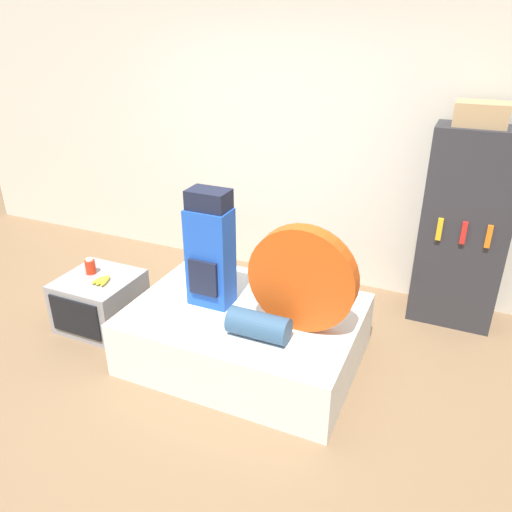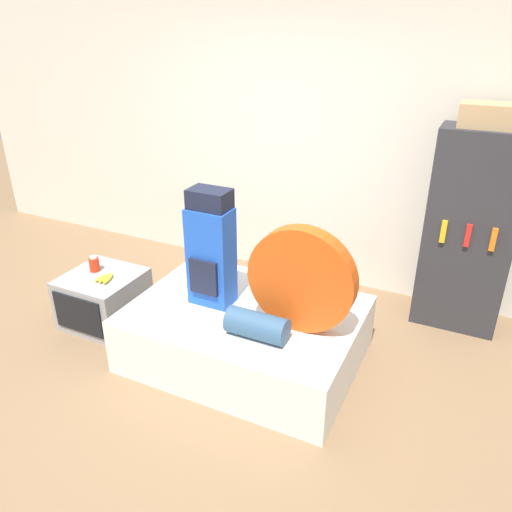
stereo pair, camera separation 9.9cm
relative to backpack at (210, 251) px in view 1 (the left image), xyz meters
The scene contains 11 objects.
ground_plane 1.00m from the backpack, 83.54° to the right, with size 16.00×16.00×0.00m, color #846647.
wall_back 1.60m from the backpack, 87.86° to the left, with size 8.00×0.05×2.60m.
bed 0.70m from the backpack, ahead, with size 1.66×1.21×0.43m.
backpack is the anchor object (origin of this frame).
tent_bag 0.72m from the backpack, ahead, with size 0.74×0.12×0.74m.
sleeping_roll 0.67m from the backpack, 29.05° to the right, with size 0.42×0.19×0.19m.
television 1.22m from the backpack, behind, with size 0.59×0.61×0.44m.
canister 1.20m from the backpack, behind, with size 0.08×0.08×0.13m.
banana_bunch 1.03m from the backpack, behind, with size 0.13×0.17×0.04m.
bookshelf 2.06m from the backpack, 36.95° to the left, with size 0.67×0.39×1.65m.
cardboard_box 2.22m from the backpack, 37.89° to the left, with size 0.37×0.27×0.17m.
Camera 1 is at (1.56, -2.32, 2.38)m, focal length 35.00 mm.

